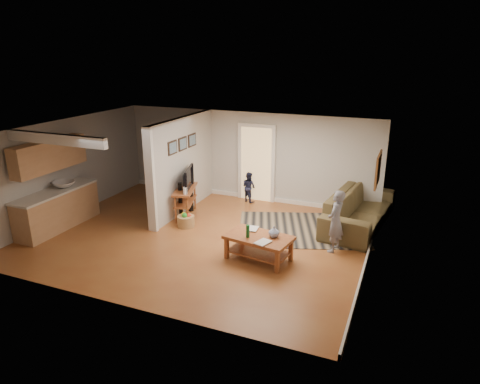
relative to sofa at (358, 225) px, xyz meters
The scene contains 11 objects.
ground 3.91m from the sofa, 147.55° to the right, with size 7.50×7.50×0.00m, color brown.
room_shell 4.90m from the sofa, 159.05° to the right, with size 7.54×6.02×2.52m.
area_rug 1.46m from the sofa, 147.46° to the right, with size 2.99×2.18×0.01m, color black.
sofa is the anchor object (origin of this frame).
coffee_table 3.12m from the sofa, 122.09° to the right, with size 1.43×0.97×0.78m.
tv_console 4.42m from the sofa, 165.96° to the right, with size 0.79×1.27×1.03m.
speaker_left 4.50m from the sofa, 164.13° to the right, with size 0.09×0.09×0.94m, color black.
speaker_right 4.39m from the sofa, behind, with size 0.10×0.10×1.01m, color black.
toy_basket 4.25m from the sofa, 156.62° to the right, with size 0.42×0.42×0.37m.
child 1.68m from the sofa, 100.31° to the right, with size 0.50×0.33×1.37m, color slate.
toddler 3.19m from the sofa, 169.14° to the left, with size 0.42×0.33×0.87m, color #1C203C.
Camera 1 is at (4.30, -8.05, 4.13)m, focal length 32.00 mm.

